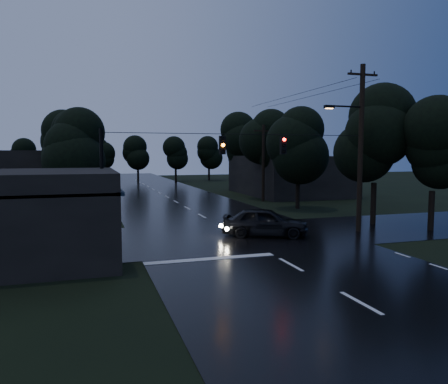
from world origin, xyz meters
TOP-DOWN VIEW (x-y plane):
  - ground at (0.00, 0.00)m, footprint 160.00×160.00m
  - main_road at (0.00, 30.00)m, footprint 12.00×120.00m
  - cross_street at (0.00, 12.00)m, footprint 60.00×9.00m
  - building_far_right at (14.00, 34.00)m, footprint 10.00×14.00m
  - building_far_left at (-14.00, 40.00)m, footprint 10.00×16.00m
  - utility_pole_main at (7.41, 11.00)m, footprint 3.50×0.30m
  - utility_pole_far at (8.30, 28.00)m, footprint 2.00×0.30m
  - anchor_pole_left at (-7.50, 11.00)m, footprint 0.18×0.18m
  - span_signals at (0.56, 10.99)m, footprint 15.00×0.37m
  - tree_corner_near at (10.00, 13.00)m, footprint 4.48×4.48m
  - tree_corner_far at (12.00, 10.00)m, footprint 3.92×3.92m
  - tree_left_a at (-9.00, 22.00)m, footprint 3.92×3.92m
  - tree_left_b at (-9.60, 30.00)m, footprint 4.20×4.20m
  - tree_left_c at (-10.20, 40.00)m, footprint 4.48×4.48m
  - tree_right_a at (9.00, 22.00)m, footprint 4.20×4.20m
  - tree_right_b at (9.60, 30.00)m, footprint 4.48×4.48m
  - tree_right_c at (10.20, 40.00)m, footprint 4.76×4.76m
  - car at (1.46, 11.29)m, footprint 5.27×3.78m

SIDE VIEW (x-z plane):
  - ground at x=0.00m, z-range 0.00..0.00m
  - main_road at x=0.00m, z-range -0.01..0.01m
  - cross_street at x=0.00m, z-range -0.01..0.01m
  - car at x=1.46m, z-range 0.00..1.67m
  - building_far_right at x=14.00m, z-range 0.00..4.40m
  - building_far_left at x=-14.00m, z-range 0.00..5.00m
  - anchor_pole_left at x=-7.50m, z-range 0.00..6.00m
  - utility_pole_far at x=8.30m, z-range 0.13..7.63m
  - tree_corner_far at x=12.00m, z-range 1.11..9.37m
  - tree_left_a at x=-9.00m, z-range 1.11..9.37m
  - span_signals at x=0.56m, z-range 4.69..5.80m
  - utility_pole_main at x=7.41m, z-range 0.26..10.26m
  - tree_left_b at x=-9.60m, z-range 1.19..10.04m
  - tree_right_a at x=9.00m, z-range 1.19..10.04m
  - tree_corner_near at x=10.00m, z-range 1.27..10.71m
  - tree_left_c at x=-10.20m, z-range 1.27..10.71m
  - tree_right_b at x=9.60m, z-range 1.27..10.71m
  - tree_right_c at x=10.20m, z-range 1.35..11.38m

